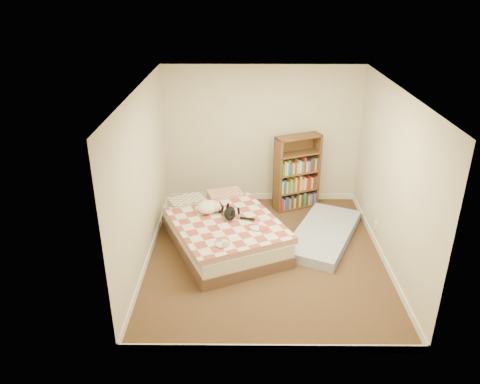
{
  "coord_description": "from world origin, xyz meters",
  "views": [
    {
      "loc": [
        -0.34,
        -6.01,
        3.84
      ],
      "look_at": [
        -0.38,
        0.3,
        0.92
      ],
      "focal_mm": 35.0,
      "sensor_mm": 36.0,
      "label": 1
    }
  ],
  "objects_px": {
    "bed": "(224,230)",
    "white_dog": "(208,207)",
    "floor_mattress": "(323,234)",
    "black_cat": "(230,212)",
    "bookshelf": "(296,180)"
  },
  "relations": [
    {
      "from": "bookshelf",
      "to": "floor_mattress",
      "type": "xyz_separation_m",
      "value": [
        0.34,
        -1.18,
        -0.43
      ]
    },
    {
      "from": "black_cat",
      "to": "bookshelf",
      "type": "bearing_deg",
      "value": 1.93
    },
    {
      "from": "floor_mattress",
      "to": "black_cat",
      "type": "bearing_deg",
      "value": -149.25
    },
    {
      "from": "floor_mattress",
      "to": "black_cat",
      "type": "relative_size",
      "value": 2.72
    },
    {
      "from": "floor_mattress",
      "to": "white_dog",
      "type": "relative_size",
      "value": 3.79
    },
    {
      "from": "bed",
      "to": "bookshelf",
      "type": "distance_m",
      "value": 1.87
    },
    {
      "from": "white_dog",
      "to": "black_cat",
      "type": "bearing_deg",
      "value": -50.5
    },
    {
      "from": "floor_mattress",
      "to": "black_cat",
      "type": "height_order",
      "value": "black_cat"
    },
    {
      "from": "white_dog",
      "to": "bookshelf",
      "type": "bearing_deg",
      "value": 8.42
    },
    {
      "from": "bed",
      "to": "white_dog",
      "type": "xyz_separation_m",
      "value": [
        -0.24,
        0.15,
        0.33
      ]
    },
    {
      "from": "black_cat",
      "to": "floor_mattress",
      "type": "bearing_deg",
      "value": -41.24
    },
    {
      "from": "floor_mattress",
      "to": "white_dog",
      "type": "distance_m",
      "value": 1.9
    },
    {
      "from": "white_dog",
      "to": "floor_mattress",
      "type": "bearing_deg",
      "value": -29.51
    },
    {
      "from": "bed",
      "to": "white_dog",
      "type": "relative_size",
      "value": 5.11
    },
    {
      "from": "bookshelf",
      "to": "bed",
      "type": "bearing_deg",
      "value": -156.22
    }
  ]
}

